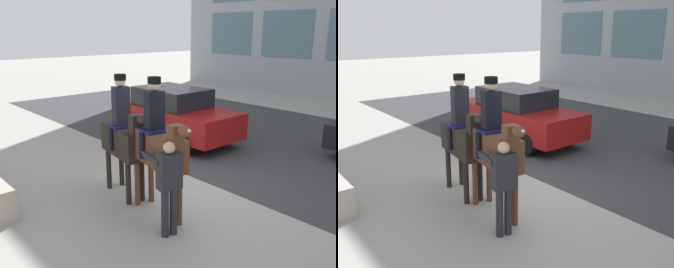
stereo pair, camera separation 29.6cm
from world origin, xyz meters
The scene contains 6 objects.
ground_plane centered at (0.00, 0.00, 0.00)m, with size 80.00×80.00×0.00m, color #9E9B93.
road_surface centered at (0.00, 4.75, 0.00)m, with size 25.80×8.50×0.01m.
mounted_horse_lead centered at (-0.56, -1.26, 1.29)m, with size 1.73×0.65×2.56m.
mounted_horse_companion centered at (0.59, -1.32, 1.39)m, with size 1.92×0.74×2.62m.
pedestrian_bystander centered at (1.27, -1.66, 0.99)m, with size 0.89×0.44×1.68m.
street_car_near_lane centered at (-3.01, 2.34, 0.85)m, with size 4.39×1.90×1.66m.
Camera 2 is at (5.78, -5.24, 3.42)m, focal length 40.00 mm.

